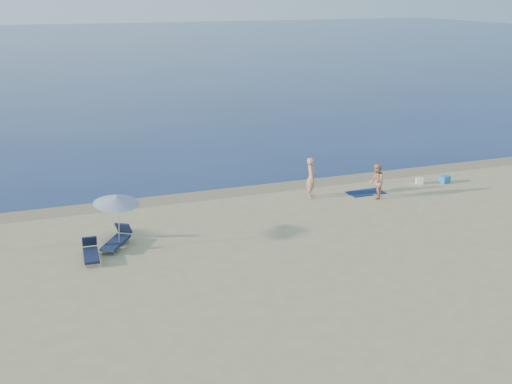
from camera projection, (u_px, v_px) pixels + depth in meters
sea at (79, 48)px, 102.09m from camera, size 240.00×160.00×0.01m
wet_sand_strip at (265, 188)px, 30.25m from camera, size 240.00×1.60×0.00m
person_left at (311, 178)px, 28.61m from camera, size 0.68×0.79×1.84m
person_right at (376, 181)px, 28.52m from camera, size 0.91×0.97×1.59m
beach_towel at (366, 193)px, 29.52m from camera, size 1.71×0.98×0.03m
white_bag at (419, 181)px, 30.87m from camera, size 0.42×0.39×0.28m
blue_cooler at (445, 179)px, 31.02m from camera, size 0.54×0.44×0.34m
umbrella_near at (116, 200)px, 22.65m from camera, size 2.17×2.18×2.13m
lounger_left at (91, 253)px, 22.17m from camera, size 0.61×1.58×0.68m
lounger_right at (117, 240)px, 23.23m from camera, size 1.39×1.73×0.75m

